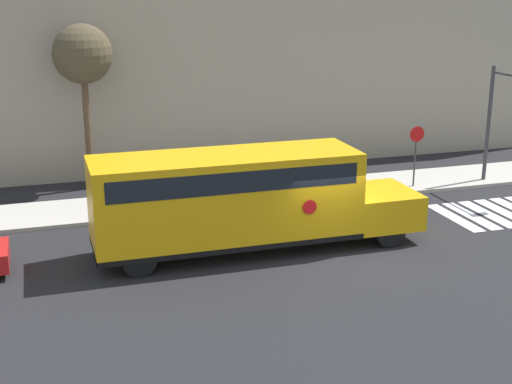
# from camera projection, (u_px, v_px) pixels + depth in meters

# --- Properties ---
(ground_plane) EXTENTS (60.00, 60.00, 0.00)m
(ground_plane) POSITION_uv_depth(u_px,v_px,m) (329.00, 255.00, 22.22)
(ground_plane) COLOR black
(sidewalk_strip) EXTENTS (44.00, 3.00, 0.15)m
(sidewalk_strip) POSITION_uv_depth(u_px,v_px,m) (264.00, 195.00, 28.15)
(sidewalk_strip) COLOR #B2ADA3
(sidewalk_strip) RESTS_ON ground
(building_backdrop) EXTENTS (32.00, 4.00, 9.84)m
(building_backdrop) POSITION_uv_depth(u_px,v_px,m) (221.00, 55.00, 32.71)
(building_backdrop) COLOR #9E937F
(building_backdrop) RESTS_ON ground
(crosswalk_stripes) EXTENTS (4.70, 3.20, 0.01)m
(crosswalk_stripes) POSITION_uv_depth(u_px,v_px,m) (504.00, 212.00, 26.30)
(crosswalk_stripes) COLOR white
(crosswalk_stripes) RESTS_ON ground
(school_bus) EXTENTS (10.45, 2.57, 3.16)m
(school_bus) POSITION_uv_depth(u_px,v_px,m) (240.00, 197.00, 22.05)
(school_bus) COLOR #EAA80F
(school_bus) RESTS_ON ground
(stop_sign) EXTENTS (0.63, 0.10, 2.64)m
(stop_sign) POSITION_uv_depth(u_px,v_px,m) (416.00, 149.00, 28.67)
(stop_sign) COLOR #38383A
(stop_sign) RESTS_ON ground
(traffic_light) EXTENTS (0.28, 3.40, 4.91)m
(traffic_light) POSITION_uv_depth(u_px,v_px,m) (508.00, 110.00, 28.18)
(traffic_light) COLOR #38383A
(traffic_light) RESTS_ON ground
(tree_near_sidewalk) EXTENTS (2.34, 2.34, 6.64)m
(tree_near_sidewalk) POSITION_uv_depth(u_px,v_px,m) (83.00, 56.00, 27.83)
(tree_near_sidewalk) COLOR brown
(tree_near_sidewalk) RESTS_ON ground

